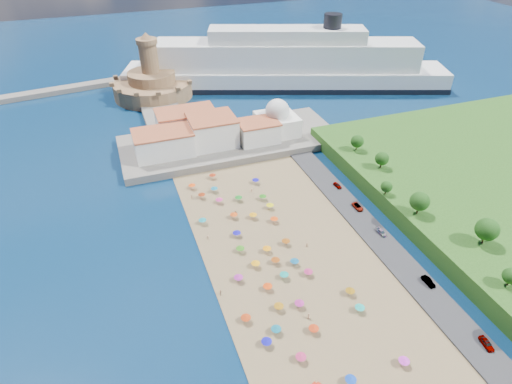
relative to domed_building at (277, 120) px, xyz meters
name	(u,v)px	position (x,y,z in m)	size (l,w,h in m)	color
ground	(273,265)	(-30.00, -71.00, -8.97)	(700.00, 700.00, 0.00)	#071938
terrace	(231,141)	(-20.00, 2.00, -7.47)	(90.00, 36.00, 3.00)	#59544C
jetty	(164,117)	(-42.00, 37.00, -7.77)	(18.00, 70.00, 2.40)	#59544C
waterfront_buildings	(199,132)	(-33.05, 2.64, -1.10)	(57.00, 29.00, 11.00)	silver
domed_building	(277,120)	(0.00, 0.00, 0.00)	(16.00, 16.00, 15.00)	silver
fortress	(153,84)	(-42.00, 67.00, -2.29)	(40.00, 40.00, 32.40)	#906C48
cruise_ship	(286,66)	(28.26, 56.89, 2.26)	(171.76, 82.88, 37.91)	black
beach_parasols	(284,288)	(-31.23, -81.78, -6.83)	(31.93, 118.29, 2.20)	gray
beachgoers	(265,269)	(-32.94, -72.90, -7.84)	(34.24, 92.33, 1.86)	tan
parked_cars	(391,242)	(6.00, -75.15, -7.60)	(2.29, 73.95, 1.45)	gray
hillside_trees	(456,226)	(19.31, -83.86, 1.30)	(17.42, 105.13, 8.14)	#382314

